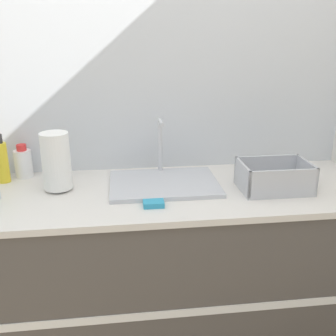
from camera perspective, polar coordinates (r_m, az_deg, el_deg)
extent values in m
cube|color=silver|center=(2.12, -1.15, 11.19)|extent=(4.41, 0.06, 2.60)
cube|color=#514C47|center=(2.10, 0.07, -14.68)|extent=(2.01, 0.65, 0.85)
cube|color=white|center=(1.84, 1.40, -20.25)|extent=(2.01, 0.01, 0.04)
cube|color=silver|center=(1.89, 0.07, -3.53)|extent=(2.03, 0.68, 0.03)
cube|color=silver|center=(1.92, -0.60, -2.27)|extent=(0.52, 0.39, 0.02)
cylinder|color=silver|center=(2.04, -1.16, 3.28)|extent=(0.02, 0.02, 0.27)
cylinder|color=silver|center=(1.96, -1.03, 6.63)|extent=(0.02, 0.11, 0.02)
cylinder|color=#4C4C51|center=(1.95, -15.55, -2.92)|extent=(0.10, 0.10, 0.01)
cylinder|color=white|center=(1.90, -15.92, 0.99)|extent=(0.13, 0.13, 0.27)
cube|color=#B7BABF|center=(1.95, 15.03, -2.84)|extent=(0.33, 0.22, 0.01)
cube|color=#B7BABF|center=(1.83, 16.42, -2.11)|extent=(0.33, 0.01, 0.12)
cube|color=#B7BABF|center=(2.02, 14.11, 0.07)|extent=(0.33, 0.01, 0.12)
cube|color=#B7BABF|center=(1.87, 10.75, -1.19)|extent=(0.01, 0.22, 0.12)
cube|color=#B7BABF|center=(1.99, 19.40, -0.75)|extent=(0.01, 0.22, 0.12)
cylinder|color=yellow|center=(2.11, -22.95, 0.71)|extent=(0.06, 0.06, 0.20)
cylinder|color=white|center=(2.15, -20.25, 0.59)|extent=(0.09, 0.09, 0.14)
cylinder|color=red|center=(2.13, -20.51, 2.80)|extent=(0.05, 0.05, 0.03)
cube|color=#3399BF|center=(1.70, -2.10, -5.19)|extent=(0.09, 0.06, 0.02)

